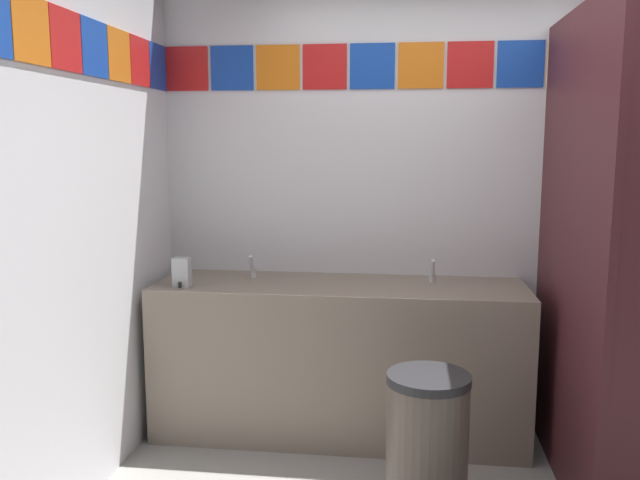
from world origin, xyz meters
name	(u,v)px	position (x,y,z in m)	size (l,w,h in m)	color
wall_back	(490,175)	(0.00, 1.47, 1.45)	(3.80, 0.09, 2.89)	silver
wall_side	(30,191)	(-1.94, 0.00, 1.45)	(0.09, 2.86, 2.89)	silver
vanity_counter	(339,357)	(-0.83, 1.13, 0.44)	(2.04, 0.60, 0.86)	gray
faucet_left	(253,269)	(-1.34, 1.22, 0.92)	(0.04, 0.10, 0.14)	silver
faucet_right	(433,274)	(-0.32, 1.22, 0.92)	(0.04, 0.10, 0.14)	silver
soap_dispenser	(182,272)	(-1.67, 0.95, 0.94)	(0.09, 0.09, 0.16)	#B7BABF
stall_divider	(626,262)	(0.47, 0.53, 1.13)	(0.92, 1.30, 2.25)	#471E23
trash_bin	(427,446)	(-0.36, 0.33, 0.33)	(0.36, 0.36, 0.65)	brown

